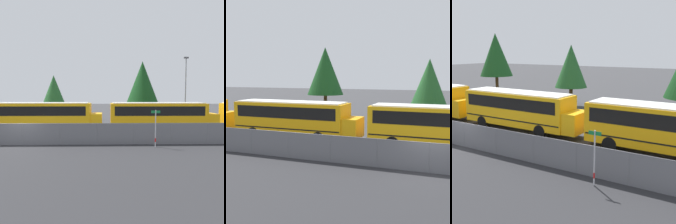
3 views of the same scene
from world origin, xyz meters
TOP-DOWN VIEW (x-y plane):
  - ground_plane at (0.00, 0.00)m, footprint 200.00×200.00m
  - fence at (0.00, -0.00)m, footprint 73.54×0.07m
  - school_bus_2 at (0.34, 5.83)m, footprint 11.45×2.63m
  - school_bus_3 at (12.62, 5.62)m, footprint 11.45×2.63m
  - street_sign at (10.74, -0.93)m, footprint 0.70×0.09m
  - tree_1 at (-14.44, 18.41)m, footprint 4.58×4.58m
  - tree_2 at (-1.66, 17.65)m, footprint 3.86×3.86m

SIDE VIEW (x-z plane):
  - ground_plane at x=0.00m, z-range 0.00..0.00m
  - fence at x=0.00m, z-range 0.02..1.80m
  - street_sign at x=10.74m, z-range 0.09..3.01m
  - school_bus_2 at x=0.34m, z-range 0.32..3.65m
  - school_bus_3 at x=12.62m, z-range 0.32..3.65m
  - tree_2 at x=-1.66m, z-range 1.16..8.54m
  - tree_1 at x=-14.44m, z-range 1.53..10.58m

